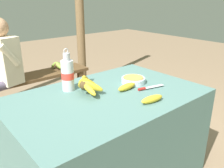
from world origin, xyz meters
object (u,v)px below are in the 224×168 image
(wooden_bench, at_px, (23,84))
(banana_bunch_green, at_px, (59,65))
(loose_banana_front, at_px, (152,99))
(loose_banana_side, at_px, (127,87))
(banana_bunch_ripe, at_px, (87,84))
(seated_vendor, at_px, (0,64))
(support_post_far, at_px, (79,3))
(serving_bowl, at_px, (133,80))
(water_bottle, at_px, (68,74))
(knife, at_px, (147,88))

(wooden_bench, bearing_deg, banana_bunch_green, -0.31)
(wooden_bench, bearing_deg, loose_banana_front, -83.67)
(loose_banana_side, xyz_separation_m, wooden_bench, (-0.21, 1.45, -0.34))
(banana_bunch_ripe, relative_size, loose_banana_side, 1.47)
(seated_vendor, distance_m, support_post_far, 1.39)
(loose_banana_side, xyz_separation_m, support_post_far, (0.80, 1.78, 0.49))
(serving_bowl, xyz_separation_m, wooden_bench, (-0.35, 1.38, -0.35))
(banana_bunch_ripe, height_order, banana_bunch_green, banana_bunch_ripe)
(water_bottle, bearing_deg, banana_bunch_ripe, -68.28)
(banana_bunch_ripe, xyz_separation_m, serving_bowl, (0.38, -0.04, -0.04))
(banana_bunch_ripe, height_order, serving_bowl, banana_bunch_ripe)
(water_bottle, bearing_deg, serving_bowl, -22.94)
(seated_vendor, height_order, banana_bunch_green, seated_vendor)
(wooden_bench, height_order, seated_vendor, seated_vendor)
(water_bottle, xyz_separation_m, seated_vendor, (-0.12, 1.15, -0.15))
(serving_bowl, bearing_deg, loose_banana_side, -152.31)
(banana_bunch_green, bearing_deg, water_bottle, -114.93)
(loose_banana_front, bearing_deg, banana_bunch_ripe, 121.96)
(water_bottle, relative_size, loose_banana_side, 1.75)
(banana_bunch_green, relative_size, support_post_far, 0.10)
(serving_bowl, bearing_deg, water_bottle, 157.06)
(serving_bowl, relative_size, wooden_bench, 0.11)
(wooden_bench, bearing_deg, serving_bowl, -75.85)
(water_bottle, xyz_separation_m, wooden_bench, (0.09, 1.19, -0.43))
(loose_banana_side, height_order, banana_bunch_green, loose_banana_side)
(banana_bunch_ripe, relative_size, wooden_bench, 0.16)
(knife, bearing_deg, serving_bowl, 97.16)
(loose_banana_front, distance_m, knife, 0.22)
(loose_banana_front, xyz_separation_m, wooden_bench, (-0.19, 1.70, -0.34))
(banana_bunch_ripe, relative_size, loose_banana_front, 1.48)
(banana_bunch_ripe, bearing_deg, knife, -28.05)
(support_post_far, bearing_deg, serving_bowl, -111.21)
(wooden_bench, bearing_deg, loose_banana_side, -81.63)
(banana_bunch_ripe, bearing_deg, banana_bunch_green, 69.66)
(knife, relative_size, support_post_far, 0.09)
(loose_banana_front, relative_size, banana_bunch_green, 0.68)
(water_bottle, height_order, knife, water_bottle)
(serving_bowl, bearing_deg, banana_bunch_ripe, 173.89)
(water_bottle, distance_m, seated_vendor, 1.16)
(serving_bowl, xyz_separation_m, seated_vendor, (-0.56, 1.33, -0.07))
(loose_banana_front, xyz_separation_m, knife, (0.14, 0.16, -0.01))
(water_bottle, relative_size, loose_banana_front, 1.75)
(loose_banana_front, bearing_deg, seated_vendor, 103.67)
(serving_bowl, distance_m, loose_banana_side, 0.15)
(loose_banana_side, bearing_deg, loose_banana_front, -95.79)
(knife, relative_size, wooden_bench, 0.13)
(loose_banana_side, height_order, support_post_far, support_post_far)
(water_bottle, bearing_deg, knife, -38.78)
(loose_banana_front, bearing_deg, wooden_bench, 96.33)
(wooden_bench, xyz_separation_m, support_post_far, (1.01, 0.33, 0.83))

